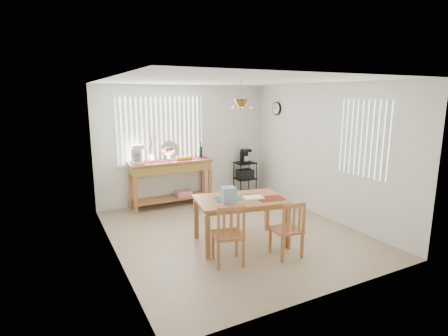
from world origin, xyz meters
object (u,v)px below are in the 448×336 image
dining_table (240,204)px  chair_left (228,235)px  wire_cart (245,175)px  sideboard (172,172)px  cart_items (245,156)px  chair_right (288,230)px

dining_table → chair_left: size_ratio=1.73×
wire_cart → dining_table: 2.89m
chair_left → wire_cart: bearing=55.6°
sideboard → cart_items: 1.87m
dining_table → chair_left: bearing=-132.4°
sideboard → chair_left: sideboard is taller
cart_items → chair_right: bearing=-109.9°
wire_cart → dining_table: wire_cart is taller
sideboard → wire_cart: sideboard is taller
sideboard → chair_right: bearing=-77.6°
sideboard → cart_items: (1.86, 0.03, 0.20)m
wire_cart → cart_items: (0.00, 0.01, 0.47)m
sideboard → chair_right: sideboard is taller
cart_items → dining_table: (-1.54, -2.45, -0.28)m
sideboard → wire_cart: 1.88m
wire_cart → chair_right: size_ratio=0.93×
dining_table → wire_cart: bearing=57.8°
sideboard → chair_left: (-0.20, -2.99, -0.31)m
cart_items → chair_right: size_ratio=0.38×
wire_cart → chair_left: 3.64m
sideboard → dining_table: (0.32, -2.42, -0.08)m
sideboard → cart_items: bearing=0.9°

